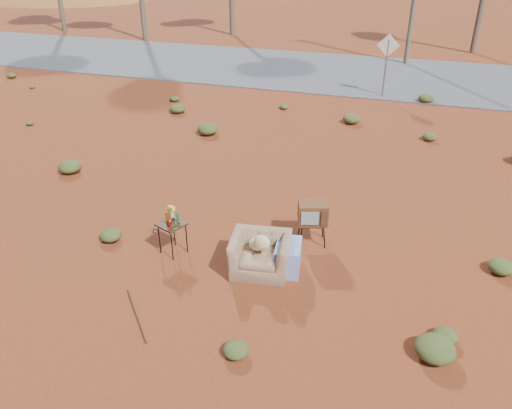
% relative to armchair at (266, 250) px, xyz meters
% --- Properties ---
extents(ground, '(140.00, 140.00, 0.00)m').
position_rel_armchair_xyz_m(ground, '(-0.58, -0.60, -0.42)').
color(ground, maroon).
rests_on(ground, ground).
extents(highway, '(140.00, 7.00, 0.04)m').
position_rel_armchair_xyz_m(highway, '(-0.58, 14.40, -0.40)').
color(highway, '#565659').
rests_on(highway, ground).
extents(armchair, '(1.27, 0.93, 0.89)m').
position_rel_armchair_xyz_m(armchair, '(0.00, 0.00, 0.00)').
color(armchair, '#906C4E').
rests_on(armchair, ground).
extents(tv_unit, '(0.64, 0.57, 0.86)m').
position_rel_armchair_xyz_m(tv_unit, '(0.57, 1.12, 0.23)').
color(tv_unit, black).
rests_on(tv_unit, ground).
extents(side_table, '(0.57, 0.57, 0.89)m').
position_rel_armchair_xyz_m(side_table, '(-1.79, 0.04, 0.23)').
color(side_table, '#372714').
rests_on(side_table, ground).
extents(rusty_bar, '(0.91, 1.00, 0.04)m').
position_rel_armchair_xyz_m(rusty_bar, '(-1.55, -1.76, -0.40)').
color(rusty_bar, '#4F2915').
rests_on(rusty_bar, ground).
extents(road_sign, '(0.78, 0.06, 2.19)m').
position_rel_armchair_xyz_m(road_sign, '(0.92, 11.40, 1.09)').
color(road_sign, brown).
rests_on(road_sign, ground).
extents(scrub_patch, '(17.49, 8.07, 0.33)m').
position_rel_armchair_xyz_m(scrub_patch, '(-1.41, 3.81, -0.28)').
color(scrub_patch, '#424D21').
rests_on(scrub_patch, ground).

